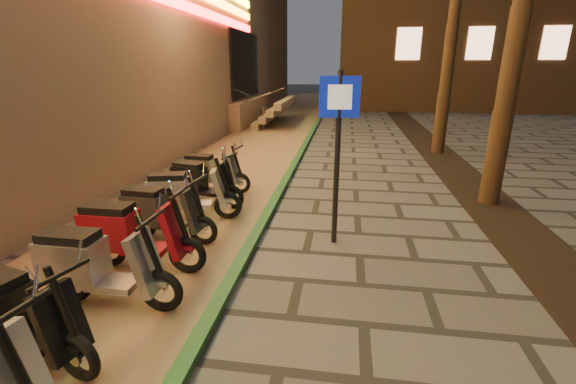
% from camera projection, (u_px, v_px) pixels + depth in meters
% --- Properties ---
extents(parking_strip, '(3.40, 60.00, 0.01)m').
position_uv_depth(parking_strip, '(242.00, 160.00, 11.87)').
color(parking_strip, '#8C7251').
rests_on(parking_strip, ground).
extents(green_curb, '(0.18, 60.00, 0.10)m').
position_uv_depth(green_curb, '(296.00, 161.00, 11.62)').
color(green_curb, '#235F2C').
rests_on(green_curb, ground).
extents(planting_strip, '(1.20, 40.00, 0.02)m').
position_uv_depth(planting_strip, '(529.00, 243.00, 6.30)').
color(planting_strip, black).
rests_on(planting_strip, ground).
extents(pedestrian_sign, '(0.60, 0.12, 2.73)m').
position_uv_depth(pedestrian_sign, '(338.00, 136.00, 5.82)').
color(pedestrian_sign, black).
rests_on(pedestrian_sign, ground).
extents(scooter_7, '(1.63, 0.80, 1.15)m').
position_uv_depth(scooter_7, '(17.00, 314.00, 3.72)').
color(scooter_7, black).
rests_on(scooter_7, ground).
extents(scooter_8, '(1.74, 0.61, 1.23)m').
position_uv_depth(scooter_8, '(94.00, 265.00, 4.55)').
color(scooter_8, black).
rests_on(scooter_8, ground).
extents(scooter_9, '(1.77, 0.62, 1.25)m').
position_uv_depth(scooter_9, '(129.00, 233.00, 5.39)').
color(scooter_9, black).
rests_on(scooter_9, ground).
extents(scooter_10, '(1.63, 0.60, 1.15)m').
position_uv_depth(scooter_10, '(159.00, 212.00, 6.31)').
color(scooter_10, black).
rests_on(scooter_10, ground).
extents(scooter_11, '(1.70, 0.80, 1.20)m').
position_uv_depth(scooter_11, '(183.00, 194.00, 7.12)').
color(scooter_11, black).
rests_on(scooter_11, ground).
extents(scooter_12, '(1.62, 0.78, 1.14)m').
position_uv_depth(scooter_12, '(200.00, 181.00, 7.98)').
color(scooter_12, black).
rests_on(scooter_12, ground).
extents(scooter_13, '(1.57, 0.57, 1.10)m').
position_uv_depth(scooter_13, '(210.00, 171.00, 8.83)').
color(scooter_13, black).
rests_on(scooter_13, ground).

